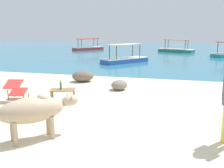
{
  "coord_description": "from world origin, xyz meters",
  "views": [
    {
      "loc": [
        1.83,
        -5.14,
        2.32
      ],
      "look_at": [
        -0.33,
        3.0,
        0.55
      ],
      "focal_mm": 41.74,
      "sensor_mm": 36.0,
      "label": 1
    }
  ],
  "objects": [
    {
      "name": "sand_beach",
      "position": [
        0.0,
        0.0,
        0.02
      ],
      "size": [
        18.0,
        14.0,
        0.04
      ],
      "primitive_type": "cube",
      "color": "beige",
      "rests_on": "ground"
    },
    {
      "name": "water_surface",
      "position": [
        0.0,
        22.0,
        0.0
      ],
      "size": [
        60.0,
        36.0,
        0.03
      ],
      "primitive_type": "cube",
      "color": "teal",
      "rests_on": "ground"
    },
    {
      "name": "cow",
      "position": [
        -1.05,
        -0.57,
        0.68
      ],
      "size": [
        1.46,
        1.47,
        0.97
      ],
      "rotation": [
        0.0,
        0.0,
        0.79
      ],
      "color": "tan",
      "rests_on": "sand_beach"
    },
    {
      "name": "low_bench_table",
      "position": [
        -1.69,
        2.12,
        0.41
      ],
      "size": [
        0.87,
        0.68,
        0.45
      ],
      "rotation": [
        0.0,
        0.0,
        0.36
      ],
      "color": "olive",
      "rests_on": "sand_beach"
    },
    {
      "name": "bottle",
      "position": [
        -1.74,
        2.1,
        0.61
      ],
      "size": [
        0.07,
        0.07,
        0.3
      ],
      "color": "#2D6B38",
      "rests_on": "low_bench_table"
    },
    {
      "name": "deck_chair_far",
      "position": [
        -3.34,
        2.07,
        0.42
      ],
      "size": [
        0.66,
        0.85,
        0.68
      ],
      "rotation": [
        0.0,
        0.0,
        1.75
      ],
      "color": "olive",
      "rests_on": "sand_beach"
    },
    {
      "name": "shore_rock_large",
      "position": [
        -0.41,
        4.39,
        0.23
      ],
      "size": [
        0.73,
        0.81,
        0.37
      ],
      "primitive_type": "ellipsoid",
      "rotation": [
        0.0,
        0.0,
        1.37
      ],
      "color": "gray",
      "rests_on": "sand_beach"
    },
    {
      "name": "shore_rock_medium",
      "position": [
        -2.33,
        5.53,
        0.28
      ],
      "size": [
        1.21,
        1.13,
        0.49
      ],
      "primitive_type": "ellipsoid",
      "rotation": [
        0.0,
        0.0,
        0.51
      ],
      "color": "#6B5B4C",
      "rests_on": "sand_beach"
    },
    {
      "name": "boat_green",
      "position": [
        1.31,
        22.79,
        0.29
      ],
      "size": [
        3.84,
        2.38,
        1.29
      ],
      "rotation": [
        0.0,
        0.0,
        5.92
      ],
      "color": "#338E66",
      "rests_on": "water_surface"
    },
    {
      "name": "boat_red",
      "position": [
        -8.51,
        23.12,
        0.29
      ],
      "size": [
        3.12,
        3.63,
        1.29
      ],
      "rotation": [
        0.0,
        0.0,
        4.07
      ],
      "color": "#C63833",
      "rests_on": "water_surface"
    },
    {
      "name": "boat_blue",
      "position": [
        -2.01,
        12.88,
        0.29
      ],
      "size": [
        3.13,
        3.63,
        1.29
      ],
      "rotation": [
        0.0,
        0.0,
        4.07
      ],
      "color": "#3866B7",
      "rests_on": "water_surface"
    }
  ]
}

